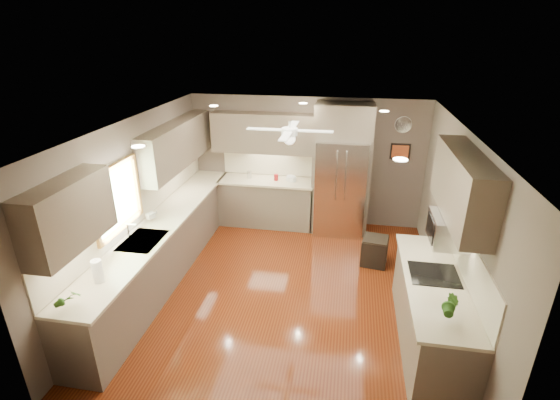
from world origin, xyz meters
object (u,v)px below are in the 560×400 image
(bowl, at_px, (291,180))
(stool, at_px, (375,251))
(canister_d, at_px, (276,177))
(microwave, at_px, (449,229))
(paper_towel, at_px, (98,271))
(canister_b, at_px, (249,175))
(potted_plant_left, at_px, (69,298))
(soap_bottle, at_px, (151,215))
(potted_plant_right, at_px, (451,306))
(refrigerator, at_px, (341,172))

(bowl, relative_size, stool, 0.45)
(canister_d, height_order, microwave, microwave)
(microwave, distance_m, paper_towel, 4.11)
(microwave, relative_size, stool, 1.15)
(canister_b, height_order, canister_d, canister_b)
(microwave, bearing_deg, paper_towel, -166.35)
(potted_plant_left, bearing_deg, canister_d, 71.71)
(soap_bottle, height_order, bowl, soap_bottle)
(canister_b, relative_size, potted_plant_left, 0.50)
(microwave, xyz_separation_m, stool, (-0.68, 1.56, -1.24))
(soap_bottle, bearing_deg, stool, 14.84)
(potted_plant_left, bearing_deg, paper_towel, 90.68)
(potted_plant_right, xyz_separation_m, stool, (-0.57, 2.51, -0.85))
(soap_bottle, relative_size, refrigerator, 0.08)
(canister_d, bearing_deg, stool, -32.12)
(canister_b, distance_m, potted_plant_right, 4.79)
(soap_bottle, relative_size, microwave, 0.35)
(potted_plant_right, bearing_deg, refrigerator, 108.44)
(soap_bottle, height_order, potted_plant_left, potted_plant_left)
(bowl, height_order, stool, bowl)
(canister_d, distance_m, refrigerator, 1.25)
(canister_d, bearing_deg, refrigerator, -1.73)
(bowl, bearing_deg, potted_plant_left, -111.94)
(canister_b, distance_m, canister_d, 0.54)
(soap_bottle, relative_size, potted_plant_left, 0.66)
(canister_d, relative_size, stool, 0.26)
(refrigerator, bearing_deg, bowl, 179.14)
(soap_bottle, distance_m, potted_plant_left, 2.14)
(soap_bottle, xyz_separation_m, microwave, (4.11, -0.65, 0.44))
(canister_b, relative_size, paper_towel, 0.48)
(soap_bottle, bearing_deg, potted_plant_left, -86.06)
(canister_b, bearing_deg, soap_bottle, -115.34)
(paper_towel, bearing_deg, potted_plant_left, -89.32)
(soap_bottle, xyz_separation_m, refrigerator, (2.79, 2.06, 0.15))
(canister_d, bearing_deg, paper_towel, -110.75)
(potted_plant_right, bearing_deg, potted_plant_left, -172.09)
(potted_plant_left, distance_m, paper_towel, 0.52)
(potted_plant_right, bearing_deg, bowl, 120.50)
(refrigerator, height_order, microwave, refrigerator)
(potted_plant_left, bearing_deg, refrigerator, 57.83)
(stool, bearing_deg, potted_plant_left, -137.13)
(microwave, height_order, stool, microwave)
(potted_plant_right, distance_m, stool, 2.71)
(soap_bottle, relative_size, stool, 0.40)
(canister_d, relative_size, microwave, 0.22)
(potted_plant_left, distance_m, stool, 4.56)
(soap_bottle, distance_m, refrigerator, 3.47)
(potted_plant_left, distance_m, bowl, 4.54)
(canister_d, xyz_separation_m, potted_plant_right, (2.46, -3.70, 0.09))
(potted_plant_right, relative_size, paper_towel, 1.02)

